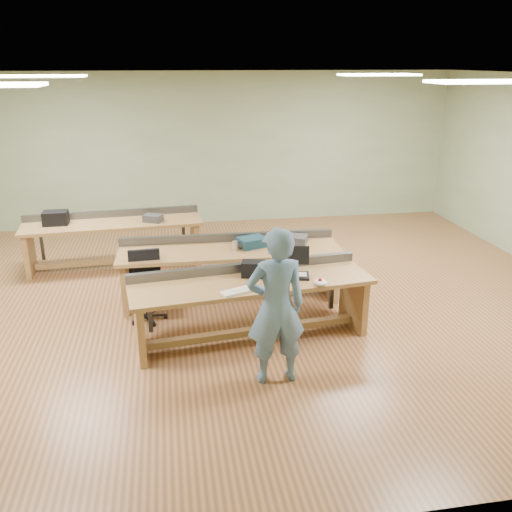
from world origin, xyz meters
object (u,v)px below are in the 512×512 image
Objects in this scene: workbench_back at (114,233)px; person at (276,307)px; camera_bag at (253,269)px; parts_bin_grey at (292,239)px; parts_bin_teal at (252,242)px; mug at (241,246)px; workbench_mid at (230,261)px; task_chair at (147,295)px; laptop_base at (296,276)px; workbench_front at (251,295)px; drinks_can at (235,246)px.

person reaches higher than workbench_back.
parts_bin_grey is (0.74, 1.14, -0.04)m from camera_bag.
parts_bin_teal reaches higher than parts_bin_grey.
parts_bin_grey reaches higher than mug.
workbench_mid is 1.25m from task_chair.
workbench_back is at bearing 142.48° from laptop_base.
parts_bin_teal is (0.11, 2.16, -0.02)m from person.
task_chair is at bearing -165.54° from parts_bin_grey.
workbench_back is 1.70× the size of person.
parts_bin_teal is at bearing 118.16° from laptop_base.
mug is (-0.00, 1.02, -0.05)m from camera_bag.
laptop_base is at bearing -5.28° from workbench_front.
laptop_base is at bearing -74.13° from parts_bin_teal.
parts_bin_grey is at bearing 6.42° from workbench_mid.
parts_bin_grey reaches higher than workbench_mid.
workbench_front is 0.59m from laptop_base.
workbench_front is 1.26m from parts_bin_teal.
workbench_front is at bearing -34.02° from task_chair.
parts_bin_teal is 0.29m from drinks_can.
workbench_back is 24.42× the size of mug.
mug is at bearing -170.45° from parts_bin_grey.
camera_bag is 1.10m from parts_bin_teal.
person is at bearing -83.14° from workbench_mid.
workbench_back is at bearing 116.06° from workbench_front.
person is 1.06m from laptop_base.
drinks_can is at bearing -153.23° from parts_bin_teal.
task_chair reaches higher than workbench_mid.
workbench_mid is at bearing 112.58° from camera_bag.
person is at bearing -67.11° from workbench_back.
camera_bag reaches higher than mug.
task_chair is 2.43× the size of parts_bin_teal.
workbench_mid is 0.40m from parts_bin_teal.
task_chair is at bearing -157.50° from workbench_mid.
workbench_back is 7.73× the size of parts_bin_teal.
drinks_can is (-0.05, 1.08, 0.26)m from workbench_front.
parts_bin_grey is (0.68, 2.21, -0.03)m from person.
laptop_base is 1.08× the size of camera_bag.
task_chair is at bearing 170.19° from laptop_base.
workbench_back is 9.57× the size of laptop_base.
workbench_back is (-1.70, 1.61, -0.01)m from workbench_mid.
workbench_mid is (-0.11, 1.19, 0.00)m from workbench_front.
workbench_back is 2.46m from drinks_can.
parts_bin_grey is at bearing 5.33° from parts_bin_teal.
person reaches higher than workbench_front.
drinks_can is at bearing -48.40° from workbench_back.
task_chair is 1.43m from mug.
parts_bin_grey reaches higher than workbench_front.
mug is at bearing 81.07° from workbench_front.
parts_bin_teal is 0.87× the size of parts_bin_grey.
parts_bin_grey is at bearing -34.69° from workbench_back.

